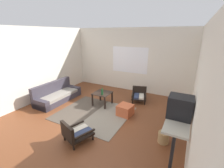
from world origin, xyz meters
TOP-DOWN VIEW (x-y plane):
  - ground_plane at (0.00, 0.00)m, footprint 7.80×7.80m
  - far_wall_with_window at (0.00, 3.06)m, footprint 5.60×0.13m
  - side_wall_right at (2.66, 0.30)m, footprint 0.12×6.60m
  - side_wall_left at (-2.66, 0.30)m, footprint 0.12×6.60m
  - area_rug at (-0.16, 0.42)m, footprint 2.21×1.99m
  - couch at (-1.96, 0.60)m, footprint 0.74×1.80m
  - coffee_table at (-0.24, 1.10)m, footprint 0.59×0.60m
  - armchair_by_window at (0.82, 2.06)m, footprint 0.68×0.72m
  - armchair_striped_foreground at (0.24, -0.91)m, footprint 0.70×0.75m
  - ottoman_orange at (0.78, 0.80)m, footprint 0.48×0.48m
  - console_shelf at (2.36, -0.02)m, footprint 0.43×1.75m
  - crt_television at (2.36, -0.24)m, footprint 0.45×0.38m
  - clay_vase at (2.36, 0.25)m, footprint 0.24×0.24m
  - glass_bottle at (-0.15, 0.95)m, footprint 0.07×0.07m
  - wicker_basket at (2.09, 0.03)m, footprint 0.25×0.25m

SIDE VIEW (x-z plane):
  - ground_plane at x=0.00m, z-range 0.00..0.00m
  - area_rug at x=-0.16m, z-range 0.00..0.01m
  - wicker_basket at x=2.09m, z-range 0.00..0.27m
  - ottoman_orange at x=0.78m, z-range 0.00..0.34m
  - couch at x=-1.96m, z-range -0.14..0.57m
  - armchair_by_window at x=0.82m, z-range -0.02..0.50m
  - armchair_striped_foreground at x=0.24m, z-range -0.03..0.51m
  - coffee_table at x=-0.24m, z-range 0.14..0.61m
  - glass_bottle at x=-0.15m, z-range 0.44..0.69m
  - console_shelf at x=2.36m, z-range 0.35..1.26m
  - clay_vase at x=2.36m, z-range 0.86..1.17m
  - crt_television at x=2.36m, z-range 0.90..1.34m
  - side_wall_right at x=2.66m, z-range 0.00..2.70m
  - side_wall_left at x=-2.66m, z-range 0.00..2.70m
  - far_wall_with_window at x=0.00m, z-range 0.00..2.70m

